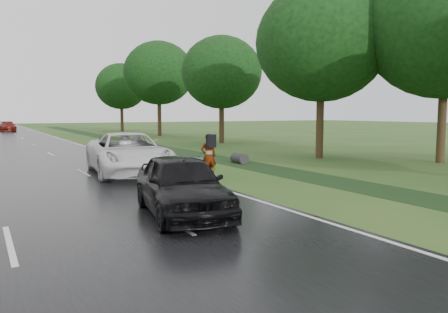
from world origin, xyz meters
TOP-DOWN VIEW (x-y plane):
  - ground at (0.00, 0.00)m, footprint 220.00×220.00m
  - edge_stripe_east at (6.75, 45.00)m, footprint 0.12×180.00m
  - drainage_ditch at (11.50, 18.71)m, footprint 2.20×120.00m
  - tree_east_b at (17.00, 10.00)m, footprint 7.60×7.60m
  - tree_east_c at (18.20, 24.00)m, footprint 7.00×7.00m
  - tree_east_d at (17.80, 38.00)m, footprint 8.00×8.00m
  - tree_east_e at (21.00, 5.00)m, footprint 8.40×8.40m
  - tree_east_f at (17.50, 52.00)m, footprint 7.20×7.20m
  - pedestrian at (7.55, 5.95)m, footprint 0.83×0.78m
  - white_pickup at (5.12, 8.74)m, footprint 3.62×6.66m
  - dark_sedan at (4.04, 0.63)m, footprint 2.61×4.86m
  - far_car_red at (3.20, 59.11)m, footprint 2.07×4.88m

SIDE VIEW (x-z plane):
  - ground at x=0.00m, z-range 0.00..0.00m
  - drainage_ditch at x=11.50m, z-range -0.24..0.32m
  - edge_stripe_east at x=6.75m, z-range 0.04..0.05m
  - far_car_red at x=3.20m, z-range 0.04..1.44m
  - dark_sedan at x=4.04m, z-range 0.04..1.61m
  - white_pickup at x=5.12m, z-range 0.04..1.81m
  - pedestrian at x=7.55m, z-range 0.03..1.85m
  - tree_east_c at x=18.20m, z-range 1.49..10.78m
  - tree_east_f at x=17.50m, z-range 1.56..11.18m
  - tree_east_b at x=17.00m, z-range 1.63..11.74m
  - tree_east_e at x=21.00m, z-range 1.68..12.61m
  - tree_east_d at x=17.80m, z-range 1.77..12.53m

